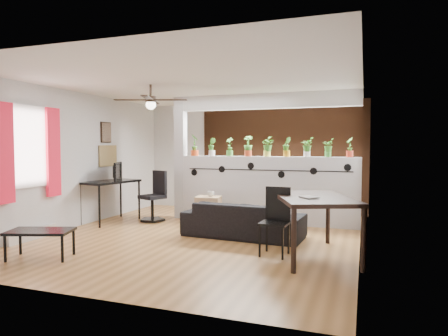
% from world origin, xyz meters
% --- Properties ---
extents(room_shell, '(6.30, 7.10, 2.90)m').
position_xyz_m(room_shell, '(0.00, 0.00, 1.30)').
color(room_shell, '#9A6632').
rests_on(room_shell, ground).
extents(partition_wall, '(3.60, 0.18, 1.35)m').
position_xyz_m(partition_wall, '(0.80, 1.50, 0.68)').
color(partition_wall, '#BCBCC1').
rests_on(partition_wall, ground).
extents(ceiling_header, '(3.60, 0.18, 0.30)m').
position_xyz_m(ceiling_header, '(0.80, 1.50, 2.45)').
color(ceiling_header, silver).
rests_on(ceiling_header, room_shell).
extents(pier_column, '(0.22, 0.20, 2.60)m').
position_xyz_m(pier_column, '(-1.11, 1.50, 1.30)').
color(pier_column, '#BCBCC1').
rests_on(pier_column, ground).
extents(brick_panel, '(3.90, 0.05, 2.60)m').
position_xyz_m(brick_panel, '(0.80, 2.97, 1.30)').
color(brick_panel, '#96502B').
rests_on(brick_panel, ground).
extents(vine_decal, '(3.31, 0.01, 0.30)m').
position_xyz_m(vine_decal, '(0.80, 1.40, 1.08)').
color(vine_decal, black).
rests_on(vine_decal, partition_wall).
extents(window_assembly, '(0.09, 1.30, 1.55)m').
position_xyz_m(window_assembly, '(-2.56, -1.20, 1.51)').
color(window_assembly, white).
rests_on(window_assembly, room_shell).
extents(baseboard_heater, '(0.08, 1.00, 0.18)m').
position_xyz_m(baseboard_heater, '(-2.54, -1.20, 0.09)').
color(baseboard_heater, silver).
rests_on(baseboard_heater, ground).
extents(corkboard, '(0.03, 0.60, 0.45)m').
position_xyz_m(corkboard, '(-2.58, 0.95, 1.35)').
color(corkboard, olive).
rests_on(corkboard, room_shell).
extents(framed_art, '(0.03, 0.34, 0.44)m').
position_xyz_m(framed_art, '(-2.58, 0.90, 1.85)').
color(framed_art, '#8C7259').
rests_on(framed_art, room_shell).
extents(ceiling_fan, '(1.19, 1.19, 0.43)m').
position_xyz_m(ceiling_fan, '(-0.80, -0.30, 2.31)').
color(ceiling_fan, black).
rests_on(ceiling_fan, room_shell).
extents(potted_plant_0, '(0.30, 0.31, 0.46)m').
position_xyz_m(potted_plant_0, '(-0.78, 1.50, 1.59)').
color(potted_plant_0, '#D24618').
rests_on(potted_plant_0, partition_wall).
extents(potted_plant_1, '(0.22, 0.19, 0.38)m').
position_xyz_m(potted_plant_1, '(-0.39, 1.50, 1.55)').
color(potted_plant_1, silver).
rests_on(potted_plant_1, partition_wall).
extents(potted_plant_2, '(0.23, 0.20, 0.39)m').
position_xyz_m(potted_plant_2, '(0.01, 1.50, 1.56)').
color(potted_plant_2, '#499435').
rests_on(potted_plant_2, partition_wall).
extents(potted_plant_3, '(0.23, 0.19, 0.42)m').
position_xyz_m(potted_plant_3, '(0.41, 1.50, 1.57)').
color(potted_plant_3, '#B53C1D').
rests_on(potted_plant_3, partition_wall).
extents(potted_plant_4, '(0.25, 0.26, 0.40)m').
position_xyz_m(potted_plant_4, '(0.80, 1.50, 1.56)').
color(potted_plant_4, '#D4D14A').
rests_on(potted_plant_4, partition_wall).
extents(potted_plant_5, '(0.24, 0.22, 0.38)m').
position_xyz_m(potted_plant_5, '(1.20, 1.50, 1.55)').
color(potted_plant_5, '#C48517').
rests_on(potted_plant_5, partition_wall).
extents(potted_plant_6, '(0.18, 0.21, 0.38)m').
position_xyz_m(potted_plant_6, '(1.59, 1.50, 1.55)').
color(potted_plant_6, white).
rests_on(potted_plant_6, partition_wall).
extents(potted_plant_7, '(0.15, 0.18, 0.36)m').
position_xyz_m(potted_plant_7, '(1.99, 1.50, 1.54)').
color(potted_plant_7, green).
rests_on(potted_plant_7, partition_wall).
extents(potted_plant_8, '(0.20, 0.22, 0.37)m').
position_xyz_m(potted_plant_8, '(2.38, 1.50, 1.55)').
color(potted_plant_8, red).
rests_on(potted_plant_8, partition_wall).
extents(sofa, '(1.99, 0.90, 0.57)m').
position_xyz_m(sofa, '(0.70, 0.18, 0.29)').
color(sofa, black).
rests_on(sofa, ground).
extents(cube_shelf, '(0.52, 0.48, 0.57)m').
position_xyz_m(cube_shelf, '(-0.24, 0.92, 0.28)').
color(cube_shelf, tan).
rests_on(cube_shelf, ground).
extents(cup, '(0.17, 0.17, 0.11)m').
position_xyz_m(cup, '(-0.19, 0.92, 0.62)').
color(cup, gray).
rests_on(cup, cube_shelf).
extents(computer_desk, '(0.83, 1.27, 0.85)m').
position_xyz_m(computer_desk, '(-2.25, 0.57, 0.77)').
color(computer_desk, black).
rests_on(computer_desk, ground).
extents(monitor, '(0.36, 0.19, 0.20)m').
position_xyz_m(monitor, '(-2.25, 0.72, 0.95)').
color(monitor, black).
rests_on(monitor, computer_desk).
extents(office_chair, '(0.57, 0.57, 1.03)m').
position_xyz_m(office_chair, '(-1.44, 0.94, 0.45)').
color(office_chair, black).
rests_on(office_chair, ground).
extents(dining_table, '(1.45, 1.80, 0.85)m').
position_xyz_m(dining_table, '(1.98, -0.65, 0.76)').
color(dining_table, black).
rests_on(dining_table, ground).
extents(book, '(0.30, 0.30, 0.02)m').
position_xyz_m(book, '(1.88, -0.95, 0.86)').
color(book, gray).
rests_on(book, dining_table).
extents(folding_chair, '(0.42, 0.42, 0.97)m').
position_xyz_m(folding_chair, '(1.46, -0.71, 0.57)').
color(folding_chair, black).
rests_on(folding_chair, ground).
extents(coffee_table, '(0.96, 0.72, 0.40)m').
position_xyz_m(coffee_table, '(-1.57, -2.02, 0.35)').
color(coffee_table, black).
rests_on(coffee_table, ground).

